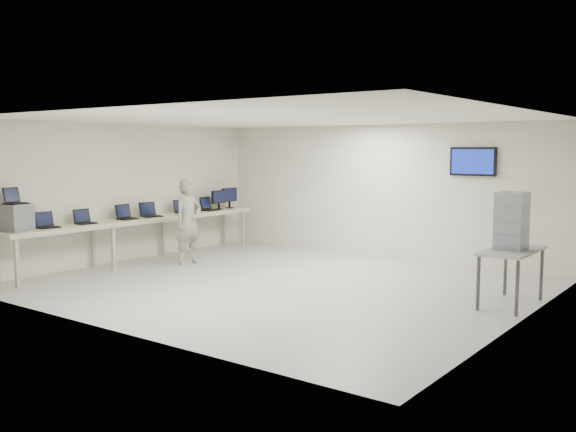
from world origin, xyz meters
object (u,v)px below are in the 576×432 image
Objects in this scene: soldier at (188,222)px; side_table at (512,254)px; workbench at (140,222)px; equipment_box at (16,218)px.

side_table is (6.26, 0.40, -0.09)m from soldier.
workbench is 1.03m from soldier.
workbench reaches higher than side_table.
workbench is 2.64m from equipment_box.
equipment_box is 0.33× the size of side_table.
side_table is (7.25, 3.47, -0.38)m from equipment_box.
equipment_box is 0.27× the size of soldier.
soldier reaches higher than side_table.
soldier is (0.93, 0.45, 0.02)m from workbench.
side_table is at bearing 6.74° from workbench.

